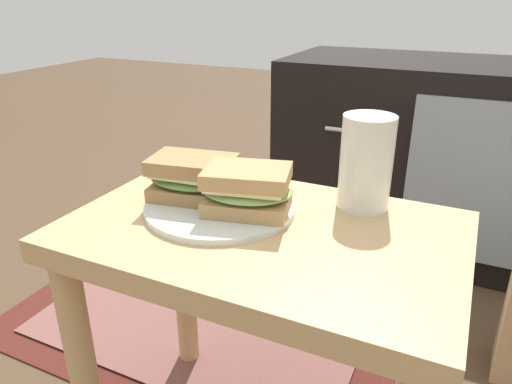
% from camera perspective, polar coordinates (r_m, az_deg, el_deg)
% --- Properties ---
extents(side_table, '(0.56, 0.36, 0.46)m').
position_cam_1_polar(side_table, '(0.73, 0.73, -10.36)').
color(side_table, tan).
rests_on(side_table, ground).
extents(tv_cabinet, '(0.96, 0.46, 0.58)m').
position_cam_1_polar(tv_cabinet, '(1.58, 21.28, 3.84)').
color(tv_cabinet, black).
rests_on(tv_cabinet, ground).
extents(area_rug, '(0.95, 0.66, 0.01)m').
position_cam_1_polar(area_rug, '(1.27, -5.56, -14.05)').
color(area_rug, '#4C1E19').
rests_on(area_rug, ground).
extents(plate, '(0.23, 0.23, 0.01)m').
position_cam_1_polar(plate, '(0.73, -4.31, -1.75)').
color(plate, silver).
rests_on(plate, side_table).
extents(sandwich_front, '(0.15, 0.11, 0.07)m').
position_cam_1_polar(sandwich_front, '(0.74, -7.52, 1.69)').
color(sandwich_front, '#9E7A4C').
rests_on(sandwich_front, plate).
extents(sandwich_back, '(0.15, 0.12, 0.07)m').
position_cam_1_polar(sandwich_back, '(0.69, -1.06, 0.28)').
color(sandwich_back, tan).
rests_on(sandwich_back, plate).
extents(beer_glass, '(0.08, 0.08, 0.14)m').
position_cam_1_polar(beer_glass, '(0.73, 13.03, 3.20)').
color(beer_glass, silver).
rests_on(beer_glass, side_table).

